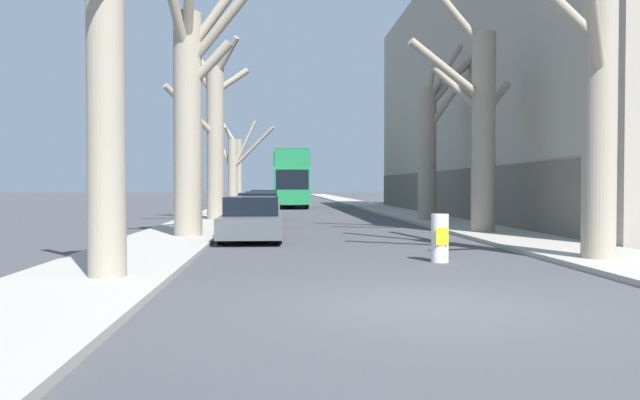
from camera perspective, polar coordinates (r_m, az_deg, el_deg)
name	(u,v)px	position (r m, az deg, el deg)	size (l,w,h in m)	color
ground_plane	(424,306)	(9.01, 9.53, -9.55)	(300.00, 300.00, 0.00)	#424247
sidewalk_left	(242,203)	(58.72, -7.13, -0.28)	(2.85, 120.00, 0.12)	#A39E93
sidewalk_right	(356,203)	(59.10, 3.33, -0.27)	(2.85, 120.00, 0.12)	#A39E93
building_facade_right	(530,90)	(36.56, 18.67, 9.53)	(10.08, 36.09, 13.94)	#9E9384
street_tree_left_0	(105,66)	(11.54, -19.03, 11.53)	(1.93, 3.84, 7.90)	gray
street_tree_left_1	(191,104)	(20.18, -11.71, 8.58)	(3.22, 2.55, 8.95)	gray
street_tree_left_2	(214,133)	(29.73, -9.66, 6.04)	(3.76, 3.52, 8.53)	gray
street_tree_left_3	(235,171)	(38.46, -7.79, 2.66)	(3.59, 1.96, 5.72)	gray
street_tree_left_4	(238,168)	(47.75, -7.55, 2.88)	(1.86, 4.57, 6.92)	gray
street_tree_right_0	(593,73)	(15.09, 23.68, 10.63)	(2.96, 4.69, 9.34)	gray
street_tree_right_1	(479,122)	(22.29, 14.36, 6.93)	(4.18, 2.22, 9.11)	gray
street_tree_right_2	(431,138)	(29.29, 10.14, 5.59)	(3.11, 3.78, 8.23)	gray
double_decker_bus	(291,176)	(48.93, -2.70, 2.22)	(2.59, 10.56, 4.34)	#1E7F47
parked_car_0	(252,219)	(19.52, -6.25, -1.78)	(1.87, 4.56, 1.35)	#4C5156
parked_car_1	(258,211)	(25.97, -5.67, -0.96)	(1.78, 3.96, 1.40)	#4C5156
parked_car_2	(262,206)	(31.30, -5.37, -0.57)	(1.70, 4.59, 1.41)	maroon
parked_car_3	(264,203)	(36.90, -5.14, -0.26)	(1.71, 4.13, 1.44)	silver
traffic_bollard	(440,238)	(14.07, 10.90, -3.44)	(0.39, 0.40, 1.07)	white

